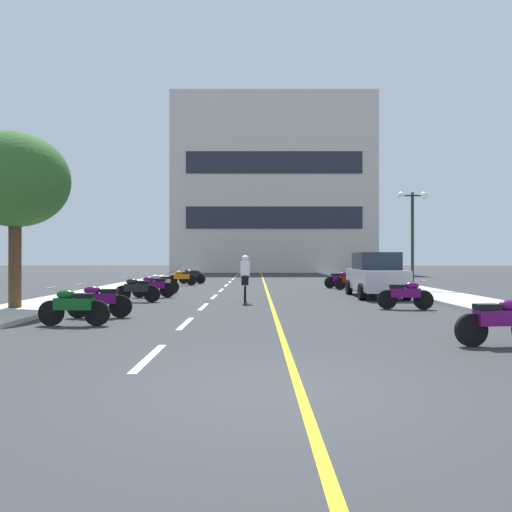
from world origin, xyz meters
The scene contains 33 objects.
ground_plane centered at (0.00, 21.00, 0.00)m, with size 140.00×140.00×0.00m, color #2D3033.
curb_left centered at (-7.20, 24.00, 0.06)m, with size 2.40×72.00×0.12m, color #B7B2A8.
curb_right centered at (7.20, 24.00, 0.06)m, with size 2.40×72.00×0.12m, color #B7B2A8.
lane_dash_0 centered at (-2.00, 2.00, 0.00)m, with size 0.14×2.20×0.01m, color silver.
lane_dash_1 centered at (-2.00, 6.00, 0.00)m, with size 0.14×2.20×0.01m, color silver.
lane_dash_2 centered at (-2.00, 10.00, 0.00)m, with size 0.14×2.20×0.01m, color silver.
lane_dash_3 centered at (-2.00, 14.00, 0.00)m, with size 0.14×2.20×0.01m, color silver.
lane_dash_4 centered at (-2.00, 18.00, 0.00)m, with size 0.14×2.20×0.01m, color silver.
lane_dash_5 centered at (-2.00, 22.00, 0.00)m, with size 0.14×2.20×0.01m, color silver.
lane_dash_6 centered at (-2.00, 26.00, 0.00)m, with size 0.14×2.20×0.01m, color silver.
lane_dash_7 centered at (-2.00, 30.00, 0.00)m, with size 0.14×2.20×0.01m, color silver.
lane_dash_8 centered at (-2.00, 34.00, 0.00)m, with size 0.14×2.20×0.01m, color silver.
lane_dash_9 centered at (-2.00, 38.00, 0.00)m, with size 0.14×2.20×0.01m, color silver.
lane_dash_10 centered at (-2.00, 42.00, 0.00)m, with size 0.14×2.20×0.01m, color silver.
lane_dash_11 centered at (-2.00, 46.00, 0.00)m, with size 0.14×2.20×0.01m, color silver.
centre_line_yellow centered at (0.25, 24.00, 0.00)m, with size 0.12×66.00×0.01m, color gold.
office_building centered at (1.64, 48.29, 9.71)m, with size 22.16×6.70×19.43m.
roadside_tree centered at (-7.50, 8.64, 3.92)m, with size 3.16×3.16×5.25m.
street_lamp_mid centered at (7.29, 17.48, 3.58)m, with size 1.46×0.36×4.67m.
parked_car_near centered at (4.60, 13.82, 0.92)m, with size 1.99×4.23×1.82m.
motorcycle_0 centered at (4.17, 2.99, 0.47)m, with size 1.70×0.60×0.92m.
motorcycle_1 centered at (-4.58, 5.59, 0.47)m, with size 1.70×0.60×0.92m.
motorcycle_2 centered at (-4.46, 7.07, 0.47)m, with size 1.70×0.60×0.92m.
motorcycle_3 centered at (4.36, 9.15, 0.47)m, with size 1.70×0.60×0.92m.
motorcycle_4 centered at (-4.58, 11.62, 0.47)m, with size 1.70×0.60×0.92m.
motorcycle_5 centered at (-4.40, 13.53, 0.47)m, with size 1.70×0.60×0.92m.
motorcycle_6 centered at (-4.54, 15.44, 0.47)m, with size 1.65×0.75×0.92m.
motorcycle_7 centered at (4.47, 18.14, 0.47)m, with size 1.68×0.64×0.92m.
motorcycle_8 centered at (4.15, 19.55, 0.47)m, with size 1.69×0.61×0.92m.
motorcycle_9 centered at (-4.57, 21.99, 0.47)m, with size 1.70×0.60×0.92m.
motorcycle_10 centered at (-4.22, 23.80, 0.47)m, with size 1.68×0.65×0.92m.
motorcycle_11 centered at (-4.58, 25.87, 0.47)m, with size 1.70×0.60×0.92m.
cyclist_rider centered at (-0.66, 11.21, 0.89)m, with size 0.42×1.77×1.71m.
Camera 1 is at (-0.28, -5.75, 1.61)m, focal length 33.79 mm.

